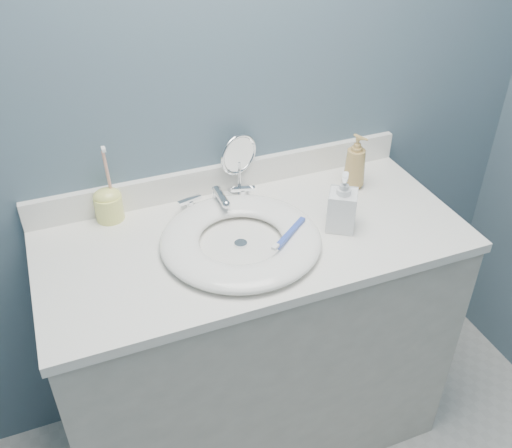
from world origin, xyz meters
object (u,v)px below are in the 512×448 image
toothbrush_holder (108,203)px  soap_bottle_clear (343,202)px  soap_bottle_amber (355,162)px  makeup_mirror (239,161)px

toothbrush_holder → soap_bottle_clear: bearing=-25.3°
soap_bottle_amber → toothbrush_holder: toothbrush_holder is taller
makeup_mirror → toothbrush_holder: bearing=162.5°
makeup_mirror → soap_bottle_amber: (0.35, -0.11, -0.02)m
soap_bottle_clear → toothbrush_holder: 0.68m
makeup_mirror → toothbrush_holder: 0.41m
makeup_mirror → soap_bottle_amber: 0.37m
soap_bottle_amber → toothbrush_holder: size_ratio=0.76×
soap_bottle_amber → soap_bottle_clear: soap_bottle_amber is taller
soap_bottle_amber → soap_bottle_clear: 0.24m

